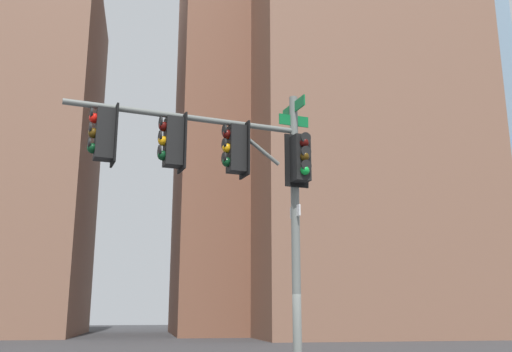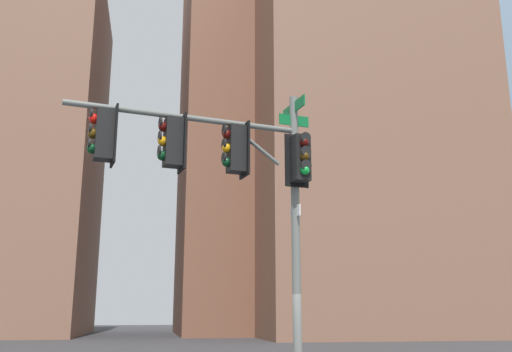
% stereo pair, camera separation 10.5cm
% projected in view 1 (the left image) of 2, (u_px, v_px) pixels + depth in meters
% --- Properties ---
extents(signal_pole_assembly, '(1.53, 5.12, 6.81)m').
position_uv_depth(signal_pole_assembly, '(227.00, 168.00, 11.60)').
color(signal_pole_assembly, slate).
rests_on(signal_pole_assembly, ground_plane).
extents(building_brick_nearside, '(20.30, 21.64, 37.46)m').
position_uv_depth(building_brick_nearside, '(352.00, 147.00, 58.01)').
color(building_brick_nearside, '#845B47').
rests_on(building_brick_nearside, ground_plane).
extents(building_brick_midblock, '(21.45, 15.20, 37.70)m').
position_uv_depth(building_brick_midblock, '(18.00, 150.00, 59.75)').
color(building_brick_midblock, '#845B47').
rests_on(building_brick_midblock, ground_plane).
extents(building_brick_farside, '(19.29, 15.49, 45.18)m').
position_uv_depth(building_brick_farside, '(247.00, 130.00, 65.05)').
color(building_brick_farside, brown).
rests_on(building_brick_farside, ground_plane).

